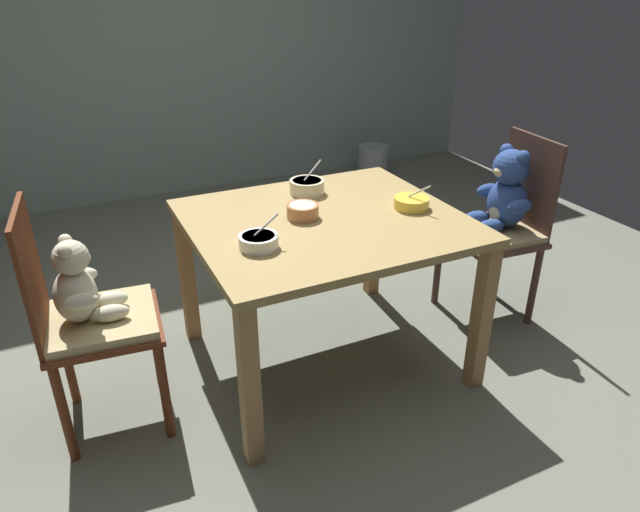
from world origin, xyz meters
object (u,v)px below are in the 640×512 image
object	(u,v)px
porridge_bowl_cream_far_center	(307,186)
metal_pail	(373,162)
teddy_chair_near_left	(85,307)
porridge_bowl_terracotta_center	(303,211)
teddy_chair_near_right	(502,209)
porridge_bowl_yellow_near_right	(411,202)
dining_table	(325,240)
porridge_bowl_white_near_left	(259,241)

from	to	relation	value
porridge_bowl_cream_far_center	metal_pail	bearing A→B (deg)	51.77
teddy_chair_near_left	metal_pail	xyz separation A→B (m)	(2.48, 2.15, -0.40)
porridge_bowl_terracotta_center	teddy_chair_near_left	bearing A→B (deg)	-177.46
teddy_chair_near_right	metal_pail	world-z (taller)	teddy_chair_near_right
porridge_bowl_yellow_near_right	dining_table	bearing A→B (deg)	171.18
porridge_bowl_yellow_near_right	metal_pail	bearing A→B (deg)	62.91
teddy_chair_near_right	metal_pail	size ratio (longest dim) A/B	3.36
dining_table	teddy_chair_near_right	size ratio (longest dim) A/B	1.19
porridge_bowl_white_near_left	teddy_chair_near_right	bearing A→B (deg)	6.42
porridge_bowl_terracotta_center	porridge_bowl_cream_far_center	bearing A→B (deg)	62.01
porridge_bowl_yellow_near_right	porridge_bowl_cream_far_center	size ratio (longest dim) A/B	0.93
porridge_bowl_yellow_near_right	teddy_chair_near_left	bearing A→B (deg)	177.30
teddy_chair_near_right	metal_pail	distance (m)	2.26
metal_pail	dining_table	bearing A→B (deg)	-125.13
porridge_bowl_white_near_left	porridge_bowl_terracotta_center	distance (m)	0.32
teddy_chair_near_left	teddy_chair_near_right	world-z (taller)	teddy_chair_near_left
dining_table	porridge_bowl_white_near_left	bearing A→B (deg)	-156.97
dining_table	teddy_chair_near_right	distance (m)	0.96
dining_table	porridge_bowl_cream_far_center	xyz separation A→B (m)	(0.05, 0.30, 0.13)
teddy_chair_near_right	porridge_bowl_white_near_left	distance (m)	1.33
teddy_chair_near_right	porridge_bowl_yellow_near_right	xyz separation A→B (m)	(-0.58, -0.06, 0.15)
porridge_bowl_terracotta_center	porridge_bowl_cream_far_center	size ratio (longest dim) A/B	0.80
dining_table	teddy_chair_near_right	bearing A→B (deg)	0.06
teddy_chair_near_right	dining_table	bearing A→B (deg)	4.63
dining_table	teddy_chair_near_left	size ratio (longest dim) A/B	1.18
dining_table	porridge_bowl_yellow_near_right	world-z (taller)	porridge_bowl_yellow_near_right
porridge_bowl_terracotta_center	metal_pail	size ratio (longest dim) A/B	0.48
teddy_chair_near_left	porridge_bowl_cream_far_center	distance (m)	1.08
teddy_chair_near_left	metal_pail	bearing A→B (deg)	46.42
porridge_bowl_terracotta_center	metal_pail	xyz separation A→B (m)	(1.60, 2.11, -0.60)
teddy_chair_near_left	porridge_bowl_white_near_left	xyz separation A→B (m)	(0.62, -0.15, 0.20)
teddy_chair_near_left	teddy_chair_near_right	xyz separation A→B (m)	(1.93, -0.00, 0.05)
teddy_chair_near_right	porridge_bowl_terracotta_center	size ratio (longest dim) A/B	6.96
dining_table	porridge_bowl_terracotta_center	xyz separation A→B (m)	(-0.08, 0.04, 0.13)
porridge_bowl_yellow_near_right	porridge_bowl_cream_far_center	bearing A→B (deg)	133.00
dining_table	teddy_chair_near_right	world-z (taller)	teddy_chair_near_right
porridge_bowl_terracotta_center	porridge_bowl_cream_far_center	world-z (taller)	porridge_bowl_cream_far_center
dining_table	porridge_bowl_terracotta_center	size ratio (longest dim) A/B	8.26
dining_table	metal_pail	world-z (taller)	dining_table
dining_table	porridge_bowl_yellow_near_right	xyz separation A→B (m)	(0.38, -0.06, 0.12)
porridge_bowl_cream_far_center	dining_table	bearing A→B (deg)	-99.91
teddy_chair_near_left	porridge_bowl_cream_far_center	size ratio (longest dim) A/B	5.63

